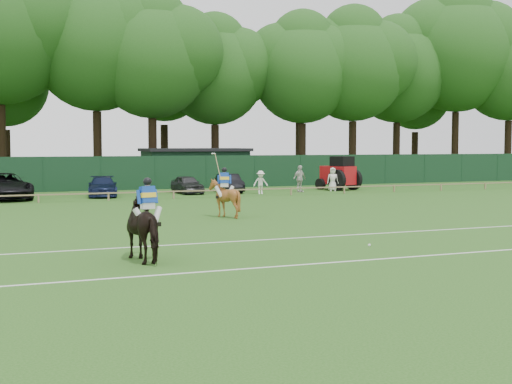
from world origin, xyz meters
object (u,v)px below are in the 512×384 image
sedan_navy (103,187)px  spectator_left (261,182)px  spectator_right (333,179)px  tractor (339,174)px  suv_black (4,186)px  horse_dark (148,228)px  polo_ball (369,245)px  utility_shed (195,167)px  horse_chestnut (224,198)px  estate_black (229,183)px  spectator_mid (300,179)px  hatch_grey (187,184)px

sedan_navy → spectator_left: bearing=-1.4°
spectator_right → tractor: bearing=59.0°
suv_black → tractor: 23.23m
suv_black → spectator_right: spectator_right is taller
horse_dark → polo_ball: size_ratio=24.96×
horse_dark → polo_ball: horse_dark is taller
utility_shed → tractor: bearing=-45.6°
horse_chestnut → utility_shed: 24.07m
polo_ball → utility_shed: utility_shed is taller
sedan_navy → utility_shed: 12.28m
spectator_right → utility_shed: 12.12m
horse_chestnut → spectator_left: bearing=-101.0°
spectator_right → spectator_left: bearing=-154.5°
sedan_navy → estate_black: 8.85m
suv_black → estate_black: (14.82, 0.69, -0.16)m
suv_black → estate_black: 14.84m
tractor → estate_black: bearing=158.0°
utility_shed → horse_dark: bearing=-108.9°
sedan_navy → spectator_left: spectator_left is taller
estate_black → utility_shed: 8.12m
suv_black → spectator_right: size_ratio=3.40×
horse_dark → spectator_right: 30.69m
spectator_mid → polo_ball: bearing=-128.4°
horse_dark → tractor: size_ratio=0.66×
horse_dark → tractor: bearing=-139.5°
spectator_right → tractor: (1.05, 0.92, 0.32)m
spectator_right → utility_shed: size_ratio=0.20×
tractor → spectator_mid: bearing=176.5°
polo_ball → suv_black: bearing=113.1°
sedan_navy → horse_chestnut: bearing=-69.3°
sedan_navy → spectator_mid: size_ratio=2.32×
estate_black → spectator_right: size_ratio=2.30×
horse_chestnut → hatch_grey: (2.64, 15.34, -0.26)m
hatch_grey → utility_shed: bearing=66.2°
estate_black → spectator_mid: 4.96m
horse_dark → horse_chestnut: size_ratio=1.27×
spectator_right → horse_chestnut: bearing=-115.4°
horse_chestnut → spectator_left: size_ratio=1.12×
spectator_left → utility_shed: size_ratio=0.19×
utility_shed → spectator_left: bearing=-81.8°
spectator_mid → utility_shed: bearing=98.2°
sedan_navy → suv_black: bearing=-169.2°
horse_dark → tractor: tractor is taller
utility_shed → tractor: utility_shed is taller
horse_chestnut → utility_shed: (5.63, 23.40, 0.65)m
sedan_navy → tractor: bearing=8.3°
polo_ball → spectator_left: bearing=76.4°
horse_dark → spectator_right: bearing=-139.0°
polo_ball → estate_black: bearing=80.7°
hatch_grey → horse_chestnut: bearing=-103.1°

